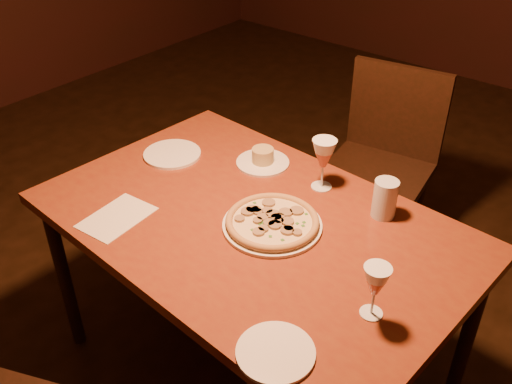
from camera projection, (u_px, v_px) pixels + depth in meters
The scene contains 10 objects.
dining_table at pixel (253, 235), 1.88m from camera, with size 1.45×0.98×0.74m.
chair_far at pixel (382, 159), 2.60m from camera, with size 0.51×0.51×0.92m.
pizza_plate at pixel (272, 222), 1.80m from camera, with size 0.32×0.32×0.03m.
ramekin_saucer at pixel (263, 159), 2.12m from camera, with size 0.20×0.20×0.06m.
wine_glass_far at pixel (323, 164), 1.95m from camera, with size 0.08×0.08×0.19m, color #C16150, non-canonical shape.
wine_glass_right at pixel (374, 291), 1.46m from camera, with size 0.07×0.07×0.16m, color #C16150, non-canonical shape.
water_tumbler at pixel (385, 199), 1.83m from camera, with size 0.08×0.08×0.13m, color silver.
side_plate_left at pixel (172, 154), 2.18m from camera, with size 0.22×0.22×0.01m, color white.
side_plate_near at pixel (276, 352), 1.39m from camera, with size 0.20×0.20×0.01m, color white.
menu_card at pixel (117, 217), 1.85m from camera, with size 0.16×0.23×0.00m, color silver.
Camera 1 is at (0.91, -1.02, 1.85)m, focal length 40.00 mm.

